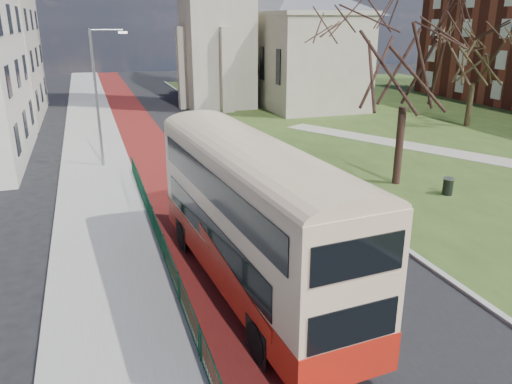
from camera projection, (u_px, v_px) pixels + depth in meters
name	position (u px, v px, depth m)	size (l,w,h in m)	color
ground	(277.00, 303.00, 15.84)	(160.00, 160.00, 0.00)	black
road_carriageway	(193.00, 152.00, 34.22)	(9.00, 120.00, 0.01)	black
bus_lane	(153.00, 155.00, 33.40)	(3.40, 120.00, 0.01)	#591414
pavement_west	(94.00, 159.00, 32.23)	(4.00, 120.00, 0.12)	gray
kerb_west	(126.00, 156.00, 32.84)	(0.25, 120.00, 0.13)	#999993
kerb_east	(248.00, 140.00, 37.39)	(0.25, 80.00, 0.13)	#999993
grass_green	(465.00, 124.00, 43.44)	(40.00, 80.00, 0.04)	#314819
pedestrian_railing	(164.00, 248.00, 18.36)	(0.07, 24.00, 1.12)	#0B3321
streetlamp	(99.00, 91.00, 29.17)	(2.13, 0.18, 8.00)	gray
bus	(251.00, 211.00, 15.80)	(3.59, 11.83, 4.87)	#A61A0F
winter_tree_near	(409.00, 41.00, 24.99)	(9.50, 9.50, 10.79)	#2F1D17
winter_tree_far	(477.00, 48.00, 40.48)	(6.40, 6.40, 9.21)	#322919
litter_bin	(448.00, 186.00, 25.47)	(0.69, 0.69, 0.89)	black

